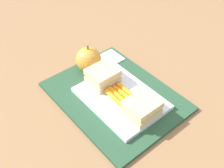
% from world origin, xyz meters
% --- Properties ---
extents(ground_plane, '(2.40, 2.40, 0.00)m').
position_xyz_m(ground_plane, '(0.00, 0.00, 0.00)').
color(ground_plane, olive).
extents(lunchbag_mat, '(0.36, 0.28, 0.01)m').
position_xyz_m(lunchbag_mat, '(0.00, 0.00, 0.01)').
color(lunchbag_mat, '#284C33').
rests_on(lunchbag_mat, ground_plane).
extents(food_tray, '(0.23, 0.17, 0.01)m').
position_xyz_m(food_tray, '(-0.03, 0.00, 0.02)').
color(food_tray, white).
rests_on(food_tray, lunchbag_mat).
extents(sandwich_half_left, '(0.07, 0.08, 0.04)m').
position_xyz_m(sandwich_half_left, '(-0.10, 0.00, 0.04)').
color(sandwich_half_left, '#DBC189').
rests_on(sandwich_half_left, food_tray).
extents(sandwich_half_right, '(0.07, 0.08, 0.04)m').
position_xyz_m(sandwich_half_right, '(0.05, 0.00, 0.04)').
color(sandwich_half_right, '#DBC189').
rests_on(sandwich_half_right, food_tray).
extents(carrot_sticks_bundle, '(0.08, 0.06, 0.02)m').
position_xyz_m(carrot_sticks_bundle, '(-0.02, 0.00, 0.03)').
color(carrot_sticks_bundle, orange).
rests_on(carrot_sticks_bundle, food_tray).
extents(apple, '(0.08, 0.08, 0.09)m').
position_xyz_m(apple, '(0.13, -0.01, 0.05)').
color(apple, gold).
rests_on(apple, lunchbag_mat).
extents(paper_napkin, '(0.07, 0.07, 0.00)m').
position_xyz_m(paper_napkin, '(0.14, -0.09, 0.01)').
color(paper_napkin, white).
rests_on(paper_napkin, lunchbag_mat).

